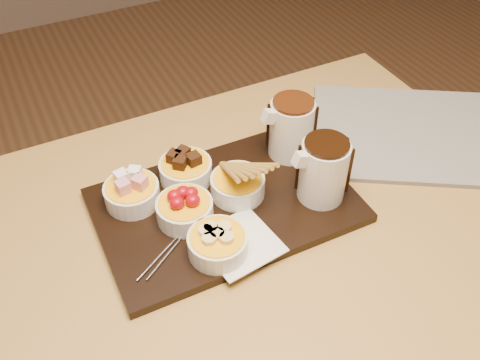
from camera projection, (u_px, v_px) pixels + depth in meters
name	position (u px, v px, depth m)	size (l,w,h in m)	color
dining_table	(224.00, 270.00, 1.01)	(1.20, 0.80, 0.75)	#A8803E
serving_board	(225.00, 205.00, 0.98)	(0.46, 0.30, 0.02)	black
napkin	(240.00, 243.00, 0.90)	(0.12, 0.12, 0.00)	white
bowl_marshmallows	(132.00, 194.00, 0.96)	(0.10, 0.10, 0.04)	silver
bowl_cake	(186.00, 171.00, 1.01)	(0.10, 0.10, 0.04)	silver
bowl_strawberries	(185.00, 210.00, 0.93)	(0.10, 0.10, 0.04)	silver
bowl_biscotti	(238.00, 186.00, 0.98)	(0.10, 0.10, 0.04)	silver
bowl_bananas	(218.00, 244.00, 0.88)	(0.10, 0.10, 0.04)	silver
pitcher_dark_chocolate	(323.00, 171.00, 0.95)	(0.09, 0.09, 0.12)	silver
pitcher_milk_chocolate	(291.00, 129.00, 1.04)	(0.09, 0.09, 0.12)	silver
fondue_skewers	(185.00, 228.00, 0.92)	(0.26, 0.03, 0.01)	silver
newspaper	(410.00, 133.00, 1.14)	(0.40, 0.32, 0.01)	beige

